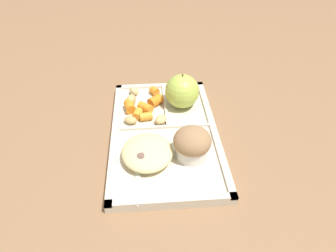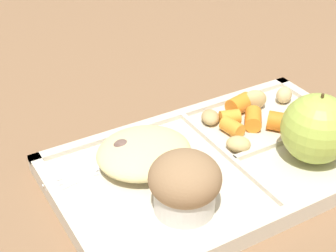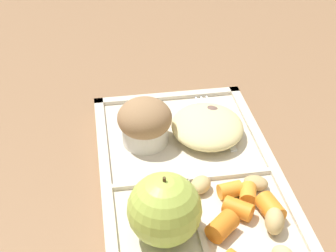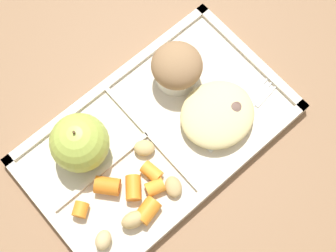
% 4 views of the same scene
% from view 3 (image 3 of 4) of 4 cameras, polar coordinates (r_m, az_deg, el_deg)
% --- Properties ---
extents(ground, '(6.00, 6.00, 0.00)m').
position_cam_3_polar(ground, '(0.68, 2.52, -6.49)').
color(ground, '#846042').
extents(lunch_tray, '(0.39, 0.23, 0.02)m').
position_cam_3_polar(lunch_tray, '(0.67, 2.55, -5.98)').
color(lunch_tray, beige).
rests_on(lunch_tray, ground).
extents(green_apple, '(0.08, 0.08, 0.09)m').
position_cam_3_polar(green_apple, '(0.56, -0.40, -9.38)').
color(green_apple, '#A8C14C').
rests_on(green_apple, lunch_tray).
extents(bran_muffin, '(0.08, 0.08, 0.07)m').
position_cam_3_polar(bran_muffin, '(0.70, -2.63, 0.41)').
color(bran_muffin, silver).
rests_on(bran_muffin, lunch_tray).
extents(carrot_slice_small, '(0.04, 0.03, 0.02)m').
position_cam_3_polar(carrot_slice_small, '(0.62, 11.46, -9.02)').
color(carrot_slice_small, orange).
rests_on(carrot_slice_small, lunch_tray).
extents(carrot_slice_large, '(0.04, 0.04, 0.02)m').
position_cam_3_polar(carrot_slice_large, '(0.59, 6.12, -11.16)').
color(carrot_slice_large, orange).
rests_on(carrot_slice_large, lunch_tray).
extents(carrot_slice_back, '(0.04, 0.04, 0.02)m').
position_cam_3_polar(carrot_slice_back, '(0.61, 7.90, -9.21)').
color(carrot_slice_back, orange).
rests_on(carrot_slice_back, lunch_tray).
extents(carrot_slice_near_corner, '(0.03, 0.03, 0.02)m').
position_cam_3_polar(carrot_slice_near_corner, '(0.63, 9.01, -7.55)').
color(carrot_slice_near_corner, orange).
rests_on(carrot_slice_near_corner, lunch_tray).
extents(carrot_slice_tilted, '(0.02, 0.03, 0.02)m').
position_cam_3_polar(carrot_slice_tilted, '(0.63, 6.98, -7.15)').
color(carrot_slice_tilted, orange).
rests_on(carrot_slice_tilted, lunch_tray).
extents(potato_chunk_golden, '(0.04, 0.03, 0.03)m').
position_cam_3_polar(potato_chunk_golden, '(0.60, 11.90, -10.43)').
color(potato_chunk_golden, tan).
rests_on(potato_chunk_golden, lunch_tray).
extents(potato_chunk_browned, '(0.03, 0.04, 0.02)m').
position_cam_3_polar(potato_chunk_browned, '(0.65, 9.86, -6.32)').
color(potato_chunk_browned, tan).
rests_on(potato_chunk_browned, lunch_tray).
extents(potato_chunk_wedge, '(0.04, 0.04, 0.02)m').
position_cam_3_polar(potato_chunk_wedge, '(0.64, 3.70, -6.61)').
color(potato_chunk_wedge, tan).
rests_on(potato_chunk_wedge, lunch_tray).
extents(egg_noodle_pile, '(0.11, 0.10, 0.03)m').
position_cam_3_polar(egg_noodle_pile, '(0.72, 4.44, -0.02)').
color(egg_noodle_pile, beige).
rests_on(egg_noodle_pile, lunch_tray).
extents(meatball_center, '(0.03, 0.03, 0.03)m').
position_cam_3_polar(meatball_center, '(0.74, 4.89, 0.33)').
color(meatball_center, brown).
rests_on(meatball_center, lunch_tray).
extents(meatball_side, '(0.03, 0.03, 0.03)m').
position_cam_3_polar(meatball_side, '(0.75, 4.83, 1.06)').
color(meatball_side, brown).
rests_on(meatball_side, lunch_tray).
extents(meatball_back, '(0.03, 0.03, 0.03)m').
position_cam_3_polar(meatball_back, '(0.74, 4.91, 1.01)').
color(meatball_back, brown).
rests_on(meatball_back, lunch_tray).
extents(plastic_fork, '(0.16, 0.03, 0.00)m').
position_cam_3_polar(plastic_fork, '(0.78, 5.02, 1.19)').
color(plastic_fork, white).
rests_on(plastic_fork, lunch_tray).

